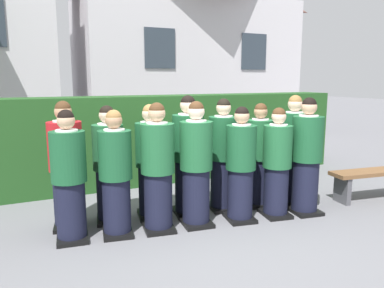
% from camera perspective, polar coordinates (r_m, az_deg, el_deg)
% --- Properties ---
extents(ground_plane, '(60.00, 60.00, 0.00)m').
position_cam_1_polar(ground_plane, '(5.12, 1.10, -12.06)').
color(ground_plane, slate).
extents(student_front_row_0, '(0.41, 0.49, 1.57)m').
position_cam_1_polar(student_front_row_0, '(4.64, -18.18, -5.16)').
color(student_front_row_0, black).
rests_on(student_front_row_0, ground).
extents(student_front_row_1, '(0.43, 0.53, 1.56)m').
position_cam_1_polar(student_front_row_1, '(4.66, -11.53, -4.89)').
color(student_front_row_1, black).
rests_on(student_front_row_1, ground).
extents(student_front_row_2, '(0.44, 0.52, 1.63)m').
position_cam_1_polar(student_front_row_2, '(4.73, -5.24, -4.05)').
color(student_front_row_2, black).
rests_on(student_front_row_2, ground).
extents(student_front_row_3, '(0.43, 0.51, 1.64)m').
position_cam_1_polar(student_front_row_3, '(4.88, 0.63, -3.53)').
color(student_front_row_3, black).
rests_on(student_front_row_3, ground).
extents(student_front_row_4, '(0.44, 0.53, 1.56)m').
position_cam_1_polar(student_front_row_4, '(5.09, 7.42, -3.53)').
color(student_front_row_4, black).
rests_on(student_front_row_4, ground).
extents(student_front_row_5, '(0.43, 0.52, 1.53)m').
position_cam_1_polar(student_front_row_5, '(5.34, 12.81, -3.20)').
color(student_front_row_5, black).
rests_on(student_front_row_5, ground).
extents(student_front_row_6, '(0.45, 0.55, 1.66)m').
position_cam_1_polar(student_front_row_6, '(5.57, 17.03, -2.17)').
color(student_front_row_6, black).
rests_on(student_front_row_6, ground).
extents(student_in_red_blazer, '(0.46, 0.53, 1.65)m').
position_cam_1_polar(student_in_red_blazer, '(5.06, -18.58, -3.51)').
color(student_in_red_blazer, black).
rests_on(student_in_red_blazer, ground).
extents(student_rear_row_1, '(0.45, 0.51, 1.58)m').
position_cam_1_polar(student_rear_row_1, '(5.12, -12.56, -3.49)').
color(student_rear_row_1, black).
rests_on(student_rear_row_1, ground).
extents(student_rear_row_2, '(0.44, 0.51, 1.58)m').
position_cam_1_polar(student_rear_row_2, '(5.20, -6.33, -3.08)').
color(student_rear_row_2, black).
rests_on(student_rear_row_2, ground).
extents(student_rear_row_3, '(0.45, 0.53, 1.69)m').
position_cam_1_polar(student_rear_row_3, '(5.27, -0.61, -2.21)').
color(student_rear_row_3, black).
rests_on(student_rear_row_3, ground).
extents(student_rear_row_4, '(0.46, 0.53, 1.64)m').
position_cam_1_polar(student_rear_row_4, '(5.49, 4.73, -2.05)').
color(student_rear_row_4, black).
rests_on(student_rear_row_4, ground).
extents(student_rear_row_5, '(0.44, 0.53, 1.56)m').
position_cam_1_polar(student_rear_row_5, '(5.74, 10.20, -2.03)').
color(student_rear_row_5, black).
rests_on(student_rear_row_5, ground).
extents(student_rear_row_6, '(0.45, 0.56, 1.68)m').
position_cam_1_polar(student_rear_row_6, '(5.95, 15.12, -1.25)').
color(student_rear_row_6, black).
rests_on(student_rear_row_6, ground).
extents(hedge, '(8.26, 0.70, 1.61)m').
position_cam_1_polar(hedge, '(6.98, -7.36, 0.67)').
color(hedge, '#214C1E').
rests_on(hedge, ground).
extents(school_building_annex, '(7.39, 3.66, 6.54)m').
position_cam_1_polar(school_building_annex, '(13.04, -1.00, 16.24)').
color(school_building_annex, silver).
rests_on(school_building_annex, ground).
extents(wooden_bench, '(1.44, 0.55, 0.48)m').
position_cam_1_polar(wooden_bench, '(6.64, 25.68, -4.72)').
color(wooden_bench, brown).
rests_on(wooden_bench, ground).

